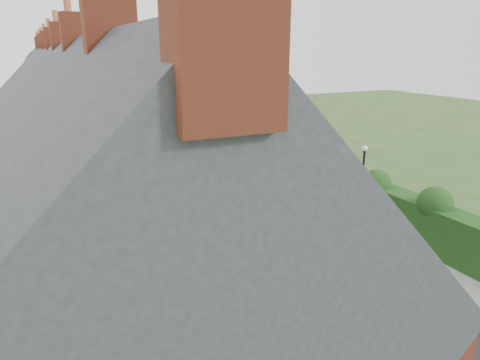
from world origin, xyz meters
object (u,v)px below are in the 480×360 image
(car_silver_b, at_px, (250,237))
(car_grey, at_px, (132,139))
(car_beige, at_px, (150,149))
(horse, at_px, (247,198))
(car_white, at_px, (245,211))
(car_red, at_px, (176,162))
(horse_cart, at_px, (235,182))
(car_silver_a, at_px, (392,331))
(car_green, at_px, (183,182))
(lamppost, at_px, (362,179))

(car_silver_b, xyz_separation_m, car_grey, (0.00, 28.00, -0.02))
(car_beige, xyz_separation_m, horse, (2.13, -17.01, 0.03))
(horse, bearing_deg, car_white, 48.07)
(car_beige, height_order, car_grey, car_beige)
(horse, bearing_deg, car_grey, -94.61)
(car_red, height_order, horse_cart, horse_cart)
(horse_cart, bearing_deg, car_silver_a, -96.16)
(car_silver_b, height_order, horse, horse)
(car_white, distance_m, car_green, 7.52)
(car_grey, bearing_deg, car_white, -77.34)
(car_green, distance_m, car_grey, 17.19)
(car_grey, relative_size, horse, 2.68)
(car_red, bearing_deg, car_silver_a, -82.30)
(car_silver_b, xyz_separation_m, horse_cart, (2.58, 7.29, 0.61))
(car_beige, distance_m, horse, 17.14)
(lamppost, height_order, car_red, lamppost)
(car_green, xyz_separation_m, horse_cart, (2.58, -3.51, 0.66))
(car_red, bearing_deg, car_green, -93.94)
(car_white, height_order, horse, horse)
(car_grey, bearing_deg, car_red, -74.37)
(car_silver_b, height_order, car_green, car_silver_b)
(car_silver_a, bearing_deg, horse_cart, 92.05)
(car_beige, bearing_deg, car_silver_b, -95.30)
(car_silver_b, distance_m, car_beige, 22.40)
(lamppost, height_order, car_grey, lamppost)
(lamppost, distance_m, car_green, 13.69)
(horse, bearing_deg, car_beige, -93.99)
(horse, bearing_deg, horse_cart, -101.11)
(car_silver_b, bearing_deg, car_red, 77.97)
(lamppost, relative_size, horse, 2.94)
(car_silver_a, relative_size, car_white, 0.99)
(lamppost, distance_m, horse_cart, 9.34)
(car_silver_a, height_order, horse_cart, horse_cart)
(lamppost, height_order, car_silver_b, lamppost)
(car_green, bearing_deg, car_silver_a, -79.08)
(lamppost, bearing_deg, car_red, 106.42)
(car_red, relative_size, horse, 2.55)
(car_red, xyz_separation_m, car_grey, (-1.27, 11.57, -0.05))
(car_beige, bearing_deg, car_grey, 90.48)
(lamppost, relative_size, car_grey, 1.10)
(car_green, bearing_deg, car_red, 85.95)
(car_silver_a, xyz_separation_m, car_silver_b, (-0.80, 9.20, -0.08))
(car_beige, distance_m, car_grey, 5.62)
(car_silver_b, relative_size, car_green, 1.33)
(car_silver_b, distance_m, car_green, 10.81)
(lamppost, relative_size, car_beige, 1.00)
(lamppost, relative_size, car_red, 1.15)
(horse_cart, bearing_deg, car_silver_b, -109.47)
(horse_cart, bearing_deg, car_beige, 98.01)
(car_grey, distance_m, horse_cart, 20.88)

